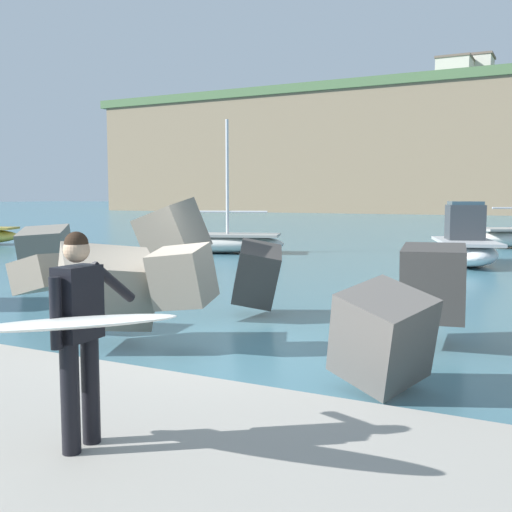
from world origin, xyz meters
The scene contains 8 objects.
ground_plane centered at (0.00, 0.00, 0.00)m, with size 400.00×400.00×0.00m, color #42707F.
breakwater_jetty centered at (3.53, 0.89, 1.08)m, with size 31.67×6.44×2.71m.
surfer_with_board centered at (1.40, -4.06, 1.28)m, with size 2.10×1.17×1.78m.
boat_near_left centered at (-7.82, 13.65, 0.44)m, with size 5.69×3.56×5.33m.
boat_near_centre centered at (1.76, 13.73, 0.65)m, with size 3.10×4.51×2.12m.
headland_bluff centered at (-14.29, 85.64, 8.75)m, with size 97.10×32.19×17.45m.
station_building_west centered at (-10.35, 82.31, 19.42)m, with size 4.69×5.15×3.91m.
station_building_central centered at (-9.52, 86.81, 19.89)m, with size 7.52×4.90×4.85m.
Camera 1 is at (4.85, -7.60, 2.29)m, focal length 42.91 mm.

